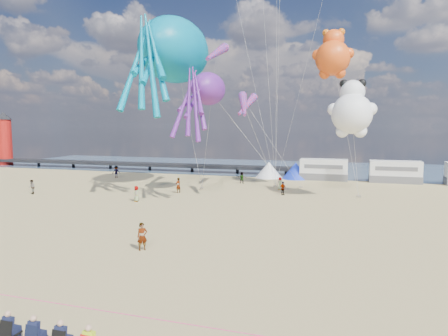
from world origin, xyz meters
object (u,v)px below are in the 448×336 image
at_px(spectator_row, 37,332).
at_px(sandbag_b, 286,189).
at_px(beachgoer_3, 283,188).
at_px(sandbag_c, 359,196).
at_px(sandbag_d, 301,187).
at_px(sandbag_a, 202,188).
at_px(kite_octopus_teal, 174,50).
at_px(tent_blue, 296,171).
at_px(beachgoer_6, 280,183).
at_px(lighthouse, 5,142).
at_px(beachgoer_5, 178,185).
at_px(kite_teddy_orange, 333,58).
at_px(standing_person, 142,236).
at_px(windsock_right, 244,105).
at_px(sandbag_e, 275,186).
at_px(windsock_mid, 247,105).
at_px(tent_white, 269,170).
at_px(windsock_left, 216,53).
at_px(beachgoer_0, 136,194).
at_px(beachgoer_4, 242,178).
at_px(motorhome_1, 395,172).
at_px(beachgoer_1, 32,187).
at_px(motorhome_0, 324,169).
at_px(kite_panda, 352,114).
at_px(kite_octopus_purple, 208,89).

height_order(spectator_row, sandbag_b, spectator_row).
height_order(beachgoer_3, sandbag_c, beachgoer_3).
relative_size(spectator_row, sandbag_d, 12.20).
distance_m(sandbag_a, kite_octopus_teal, 16.89).
distance_m(tent_blue, beachgoer_6, 10.87).
relative_size(lighthouse, beachgoer_5, 5.08).
height_order(spectator_row, sandbag_c, spectator_row).
bearing_deg(kite_teddy_orange, beachgoer_3, -166.61).
relative_size(standing_person, windsock_right, 0.38).
distance_m(beachgoer_5, sandbag_e, 12.76).
xyz_separation_m(lighthouse, windsock_right, (54.95, -22.88, 5.39)).
xyz_separation_m(tent_blue, sandbag_a, (-9.76, -13.24, -1.09)).
bearing_deg(beachgoer_3, sandbag_a, 126.27).
xyz_separation_m(tent_blue, beachgoer_3, (0.40, -14.50, -0.44)).
relative_size(lighthouse, windsock_mid, 1.65).
bearing_deg(tent_white, windsock_mid, -92.66).
height_order(sandbag_b, windsock_left, windsock_left).
relative_size(tent_white, beachgoer_0, 2.49).
distance_m(lighthouse, standing_person, 67.35).
distance_m(standing_person, sandbag_b, 26.87).
bearing_deg(lighthouse, sandbag_d, -12.29).
bearing_deg(beachgoer_4, sandbag_c, 162.12).
bearing_deg(motorhome_1, lighthouse, 176.80).
xyz_separation_m(standing_person, beachgoer_4, (-1.58, 30.25, -0.09)).
bearing_deg(kite_teddy_orange, beachgoer_1, 177.26).
height_order(standing_person, beachgoer_0, standing_person).
height_order(tent_blue, beachgoer_3, tent_blue).
height_order(motorhome_0, kite_panda, kite_panda).
relative_size(beachgoer_6, sandbag_c, 3.10).
xyz_separation_m(lighthouse, beachgoer_6, (57.49, -14.85, -3.73)).
bearing_deg(motorhome_1, beachgoer_5, -146.24).
bearing_deg(beachgoer_6, windsock_left, 1.28).
relative_size(beachgoer_4, sandbag_d, 3.11).
height_order(tent_blue, beachgoer_0, tent_blue).
distance_m(beachgoer_3, windsock_mid, 11.07).
height_order(beachgoer_5, kite_panda, kite_panda).
bearing_deg(lighthouse, kite_octopus_teal, -21.77).
distance_m(sandbag_a, windsock_left, 16.11).
bearing_deg(kite_teddy_orange, beachgoer_0, -169.78).
xyz_separation_m(kite_octopus_teal, kite_panda, (20.40, -1.88, -7.72)).
distance_m(standing_person, beachgoer_5, 21.51).
bearing_deg(spectator_row, beachgoer_4, 95.00).
height_order(motorhome_0, beachgoer_5, motorhome_0).
height_order(beachgoer_1, kite_octopus_purple, kite_octopus_purple).
height_order(tent_blue, beachgoer_5, tent_blue).
distance_m(tent_blue, kite_octopus_teal, 24.54).
relative_size(beachgoer_3, sandbag_a, 3.02).
xyz_separation_m(beachgoer_4, sandbag_e, (4.93, -1.87, -0.67)).
distance_m(sandbag_a, sandbag_c, 18.29).
bearing_deg(standing_person, sandbag_d, 35.62).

